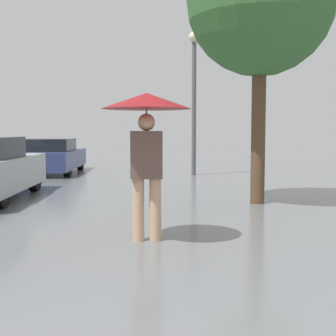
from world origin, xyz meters
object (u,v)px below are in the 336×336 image
Objects in this scene: pedestrian at (146,121)px; parked_car_farthest at (49,157)px; tree at (260,3)px; street_lamp at (194,86)px.

parked_car_farthest is (-3.36, 9.55, -0.99)m from pedestrian.
tree reaches higher than parked_car_farthest.
tree is (2.09, 3.00, 2.26)m from pedestrian.
pedestrian is at bearing -98.74° from street_lamp.
parked_car_farthest is 5.28m from street_lamp.
street_lamp is (1.33, 8.68, 1.26)m from pedestrian.
tree is at bearing -50.24° from parked_car_farthest.
street_lamp is at bearing 97.59° from tree.
tree is at bearing 55.16° from pedestrian.
pedestrian is at bearing -124.84° from tree.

